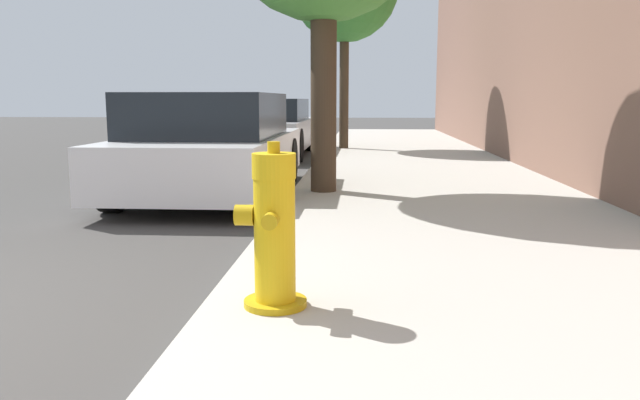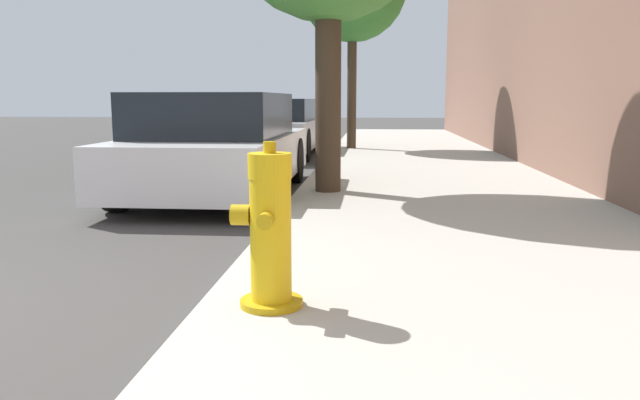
# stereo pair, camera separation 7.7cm
# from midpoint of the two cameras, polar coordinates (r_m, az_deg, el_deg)

# --- Properties ---
(sidewalk_slab) EXTENTS (3.41, 40.00, 0.16)m
(sidewalk_slab) POSITION_cam_midpoint_polar(r_m,az_deg,el_deg) (3.22, 19.86, -12.29)
(sidewalk_slab) COLOR #B7B2A8
(sidewalk_slab) RESTS_ON ground_plane
(fire_hydrant) EXTENTS (0.37, 0.37, 0.86)m
(fire_hydrant) POSITION_cam_midpoint_polar(r_m,az_deg,el_deg) (3.23, -3.93, -2.98)
(fire_hydrant) COLOR #C39C11
(fire_hydrant) RESTS_ON sidewalk_slab
(parked_car_near) EXTENTS (1.84, 4.22, 1.30)m
(parked_car_near) POSITION_cam_midpoint_polar(r_m,az_deg,el_deg) (8.12, -9.09, 4.89)
(parked_car_near) COLOR silver
(parked_car_near) RESTS_ON ground_plane
(parked_car_mid) EXTENTS (1.88, 4.58, 1.24)m
(parked_car_mid) POSITION_cam_midpoint_polar(r_m,az_deg,el_deg) (13.81, -4.13, 6.62)
(parked_car_mid) COLOR #B7B7BC
(parked_car_mid) RESTS_ON ground_plane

